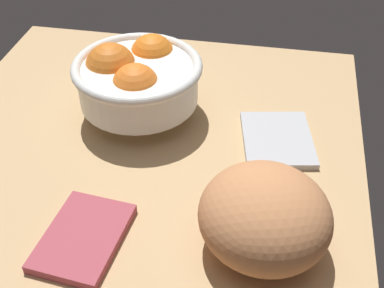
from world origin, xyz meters
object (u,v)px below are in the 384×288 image
object	(u,v)px
bread_loaf	(265,216)
napkin_folded	(83,237)
napkin_spare	(277,139)
fruit_bowl	(136,78)

from	to	relation	value
bread_loaf	napkin_folded	world-z (taller)	bread_loaf
bread_loaf	napkin_spare	world-z (taller)	bread_loaf
fruit_bowl	napkin_folded	size ratio (longest dim) A/B	1.56
fruit_bowl	napkin_spare	distance (cm)	24.79
bread_loaf	napkin_folded	xyz separation A→B (cm)	(-3.21, 22.40, -4.95)
fruit_bowl	bread_loaf	xyz separation A→B (cm)	(-25.40, -22.86, -1.11)
fruit_bowl	bread_loaf	size ratio (longest dim) A/B	1.28
fruit_bowl	napkin_spare	bearing A→B (deg)	-99.57
fruit_bowl	napkin_folded	bearing A→B (deg)	-179.09
bread_loaf	napkin_spare	bearing A→B (deg)	-2.17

